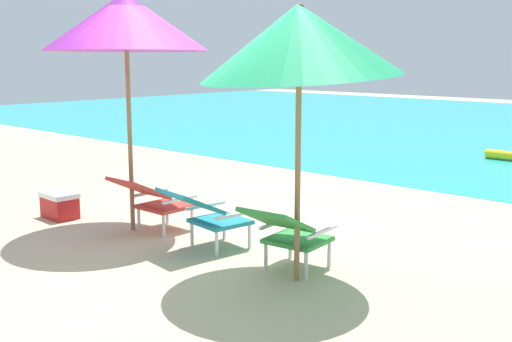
{
  "coord_description": "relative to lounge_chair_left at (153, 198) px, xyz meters",
  "views": [
    {
      "loc": [
        4.56,
        -4.53,
        1.99
      ],
      "look_at": [
        0.0,
        0.43,
        0.75
      ],
      "focal_mm": 44.69,
      "sensor_mm": 36.0,
      "label": 1
    }
  ],
  "objects": [
    {
      "name": "lounge_chair_left",
      "position": [
        0.0,
        0.0,
        0.0
      ],
      "size": [
        0.55,
        0.88,
        0.68
      ],
      "color": "red",
      "rests_on": "ground_plane"
    },
    {
      "name": "beach_umbrella_right",
      "position": [
        2.15,
        -0.1,
        1.69
      ],
      "size": [
        2.14,
        2.17,
        2.46
      ],
      "color": "olive",
      "rests_on": "ground_plane"
    },
    {
      "name": "ground_plane",
      "position": [
        0.99,
        4.2,
        -0.4
      ],
      "size": [
        40.0,
        40.0,
        0.0
      ],
      "primitive_type": "plane",
      "color": "#CCB78E"
    },
    {
      "name": "lounge_chair_right",
      "position": [
        1.97,
        -0.02,
        0.0
      ],
      "size": [
        0.63,
        0.93,
        0.68
      ],
      "color": "#338E3D",
      "rests_on": "ground_plane"
    },
    {
      "name": "lounge_chair_center",
      "position": [
        0.92,
        -0.04,
        0.0
      ],
      "size": [
        0.65,
        0.94,
        0.68
      ],
      "color": "teal",
      "rests_on": "ground_plane"
    },
    {
      "name": "cooler_box",
      "position": [
        -1.39,
        -0.35,
        -0.24
      ],
      "size": [
        0.48,
        0.34,
        0.32
      ],
      "color": "red",
      "rests_on": "ground_plane"
    },
    {
      "name": "beach_umbrella_left",
      "position": [
        -0.28,
        -0.08,
        1.93
      ],
      "size": [
        2.55,
        2.55,
        2.66
      ],
      "color": "olive",
      "rests_on": "ground_plane"
    }
  ]
}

